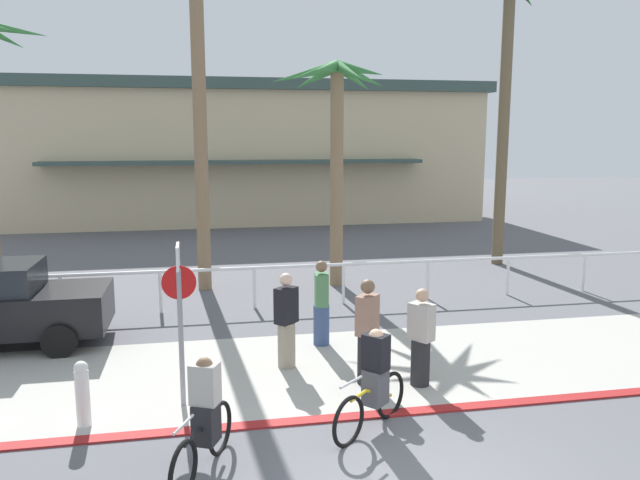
{
  "coord_description": "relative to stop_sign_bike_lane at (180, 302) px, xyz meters",
  "views": [
    {
      "loc": [
        -2.35,
        -6.34,
        4.18
      ],
      "look_at": [
        0.03,
        6.0,
        2.07
      ],
      "focal_mm": 35.08,
      "sensor_mm": 36.0,
      "label": 1
    }
  ],
  "objects": [
    {
      "name": "pedestrian_1",
      "position": [
        1.81,
        1.31,
        -0.86
      ],
      "size": [
        0.47,
        0.46,
        1.76
      ],
      "color": "gray",
      "rests_on": "ground"
    },
    {
      "name": "pedestrian_2",
      "position": [
        2.67,
        2.39,
        -0.87
      ],
      "size": [
        0.35,
        0.43,
        1.74
      ],
      "color": "#384C7A",
      "rests_on": "ground"
    },
    {
      "name": "bollard_2",
      "position": [
        -1.39,
        -0.46,
        -1.16
      ],
      "size": [
        0.2,
        0.2,
        1.0
      ],
      "color": "white",
      "rests_on": "ground"
    },
    {
      "name": "cyclist_yellow_1",
      "position": [
        2.71,
        -1.27,
        -0.98
      ],
      "size": [
        1.4,
        1.25,
        1.5
      ],
      "color": "black",
      "rests_on": "ground"
    },
    {
      "name": "pedestrian_0",
      "position": [
        3.04,
        0.29,
        -0.82
      ],
      "size": [
        0.46,
        0.47,
        1.83
      ],
      "color": "#232326",
      "rests_on": "ground"
    },
    {
      "name": "sidewalk_strip",
      "position": [
        2.7,
        1.1,
        -1.67
      ],
      "size": [
        44.0,
        4.0,
        0.02
      ],
      "primitive_type": "cube",
      "color": "#ADAAA0",
      "rests_on": "ground"
    },
    {
      "name": "pedestrian_3",
      "position": [
        3.9,
        0.06,
        -0.9
      ],
      "size": [
        0.45,
        0.48,
        1.68
      ],
      "color": "#232326",
      "rests_on": "ground"
    },
    {
      "name": "palm_tree_1",
      "position": [
        0.44,
        7.55,
        5.64
      ],
      "size": [
        3.13,
        3.34,
        10.02
      ],
      "color": "#846B4C",
      "rests_on": "ground"
    },
    {
      "name": "stop_sign_bike_lane",
      "position": [
        0.0,
        0.0,
        0.0
      ],
      "size": [
        0.52,
        0.56,
        2.56
      ],
      "color": "gray",
      "rests_on": "ground"
    },
    {
      "name": "ground_plane",
      "position": [
        2.7,
        6.9,
        -1.68
      ],
      "size": [
        80.0,
        80.0,
        0.0
      ],
      "primitive_type": "plane",
      "color": "#5B5B60"
    },
    {
      "name": "palm_tree_2",
      "position": [
        4.02,
        7.41,
        3.17
      ],
      "size": [
        3.16,
        3.56,
        6.16
      ],
      "color": "#846B4C",
      "rests_on": "ground"
    },
    {
      "name": "palm_tree_3",
      "position": [
        9.89,
        9.26,
        5.13
      ],
      "size": [
        3.27,
        3.07,
        9.07
      ],
      "color": "brown",
      "rests_on": "ground"
    },
    {
      "name": "cyclist_black_0",
      "position": [
        0.32,
        -1.98,
        -0.98
      ],
      "size": [
        0.81,
        1.68,
        1.5
      ],
      "color": "black",
      "rests_on": "ground"
    },
    {
      "name": "building_backdrop",
      "position": [
        2.05,
        23.07,
        1.68
      ],
      "size": [
        24.41,
        9.77,
        6.67
      ],
      "color": "beige",
      "rests_on": "ground"
    },
    {
      "name": "rail_fence",
      "position": [
        2.7,
        5.4,
        -0.84
      ],
      "size": [
        24.55,
        0.08,
        1.04
      ],
      "color": "white",
      "rests_on": "ground"
    },
    {
      "name": "curb_paint",
      "position": [
        2.7,
        -0.9,
        -1.66
      ],
      "size": [
        44.0,
        0.24,
        0.03
      ],
      "primitive_type": "cube",
      "color": "maroon",
      "rests_on": "ground"
    }
  ]
}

